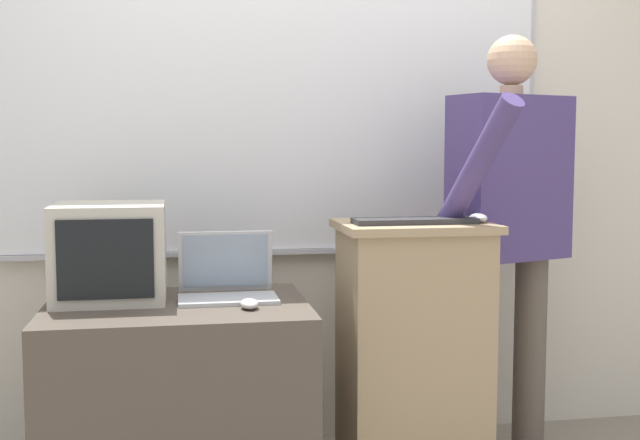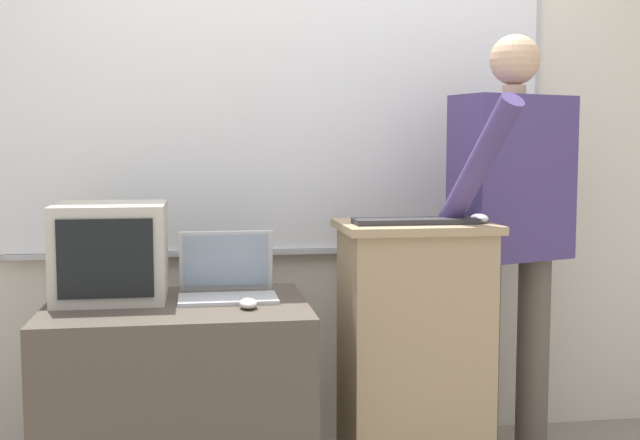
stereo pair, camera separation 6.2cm
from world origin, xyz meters
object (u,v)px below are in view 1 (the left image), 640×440
Objects in this scene: lectern_podium at (412,356)px; wireless_keyboard at (415,221)px; computer_mouse_by_keyboard at (478,218)px; side_desk at (179,410)px; person_presenter at (509,219)px; laptop at (227,279)px; computer_mouse_by_laptop at (249,304)px; crt_monitor at (110,252)px.

wireless_keyboard reaches higher than lectern_podium.
lectern_podium is at bearing 75.99° from wireless_keyboard.
computer_mouse_by_keyboard reaches higher than wireless_keyboard.
wireless_keyboard reaches higher than side_desk.
lectern_podium is 0.59× the size of person_presenter.
laptop is 0.94m from computer_mouse_by_keyboard.
crt_monitor is (-0.47, 0.25, 0.15)m from computer_mouse_by_laptop.
side_desk is 2.02× the size of wireless_keyboard.
lectern_podium is 0.70m from computer_mouse_by_laptop.
person_presenter is at bearing 8.40° from side_desk.
crt_monitor is at bearing 176.92° from lectern_podium.
side_desk is at bearing -28.15° from crt_monitor.
wireless_keyboard is 1.13× the size of crt_monitor.
side_desk is 9.00× the size of computer_mouse_by_keyboard.
person_presenter is 0.27m from computer_mouse_by_keyboard.
laptop is 3.46× the size of computer_mouse_by_keyboard.
lectern_podium is 1.13× the size of side_desk.
wireless_keyboard is (-0.01, -0.05, 0.51)m from lectern_podium.
crt_monitor reaches higher than laptop.
side_desk is 1.27m from computer_mouse_by_keyboard.
computer_mouse_by_laptop is at bearing -167.38° from wireless_keyboard.
person_presenter is 1.53m from crt_monitor.
computer_mouse_by_laptop is (0.06, -0.21, -0.05)m from laptop.
lectern_podium reaches higher than side_desk.
side_desk is 9.00× the size of computer_mouse_by_laptop.
laptop is at bearing 178.64° from lectern_podium.
computer_mouse_by_keyboard is at bearing -4.64° from laptop.
laptop is 0.42m from crt_monitor.
computer_mouse_by_keyboard is (0.92, -0.07, 0.21)m from laptop.
computer_mouse_by_laptop is (-1.05, -0.32, -0.24)m from person_presenter.
laptop is (-0.69, 0.02, 0.31)m from lectern_podium.
person_presenter reaches higher than crt_monitor.
wireless_keyboard is at bearing 12.62° from computer_mouse_by_laptop.
computer_mouse_by_keyboard reaches higher than lectern_podium.
side_desk is 1.45m from person_presenter.
wireless_keyboard is (0.67, -0.07, 0.20)m from laptop.
laptop is at bearing 166.49° from person_presenter.
computer_mouse_by_keyboard is (1.09, 0.01, 0.66)m from side_desk.
person_presenter is 4.98× the size of laptop.
side_desk is at bearing -179.70° from computer_mouse_by_keyboard.
crt_monitor is (-1.52, -0.07, -0.09)m from person_presenter.
side_desk is 0.49m from laptop.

